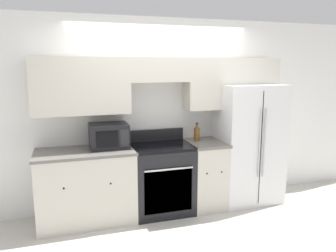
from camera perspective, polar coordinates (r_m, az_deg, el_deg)
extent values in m
plane|color=beige|center=(4.39, 1.25, -16.02)|extent=(12.00, 12.00, 0.00)
cube|color=white|center=(4.61, -1.29, 2.24)|extent=(8.00, 0.06, 2.60)
cube|color=beige|center=(4.20, -14.88, 6.77)|extent=(1.18, 0.33, 0.70)
cube|color=beige|center=(4.35, -1.75, 9.76)|extent=(0.79, 0.33, 0.32)
cube|color=beige|center=(4.76, 10.92, 7.30)|extent=(1.36, 0.33, 0.70)
cube|color=beige|center=(4.31, -14.00, -10.38)|extent=(1.18, 0.62, 0.89)
cube|color=slate|center=(4.17, -14.27, -4.40)|extent=(1.21, 0.64, 0.03)
sphere|color=black|center=(3.98, -17.70, -10.30)|extent=(0.03, 0.03, 0.03)
sphere|color=black|center=(4.00, -9.95, -9.83)|extent=(0.03, 0.03, 0.03)
cube|color=beige|center=(4.67, 6.40, -8.51)|extent=(0.47, 0.62, 0.89)
cube|color=slate|center=(4.54, 6.52, -2.96)|extent=(0.49, 0.64, 0.03)
sphere|color=black|center=(4.32, 6.78, -8.21)|extent=(0.03, 0.03, 0.03)
sphere|color=black|center=(4.41, 9.31, -7.90)|extent=(0.03, 0.03, 0.03)
cube|color=black|center=(4.46, -1.10, -9.37)|extent=(0.79, 0.62, 0.89)
cube|color=black|center=(4.21, 0.08, -11.27)|extent=(0.63, 0.01, 0.57)
cube|color=black|center=(4.33, -1.12, -3.58)|extent=(0.79, 0.62, 0.04)
cube|color=black|center=(4.57, -2.11, -1.56)|extent=(0.79, 0.04, 0.16)
cylinder|color=silver|center=(4.09, 0.19, -7.57)|extent=(0.63, 0.02, 0.02)
cube|color=white|center=(4.91, 13.53, -2.89)|extent=(0.89, 0.74, 1.70)
cube|color=black|center=(4.61, 15.84, -3.85)|extent=(0.01, 0.01, 1.56)
cylinder|color=#B7B7BC|center=(4.55, 15.70, -2.92)|extent=(0.02, 0.02, 0.94)
cylinder|color=#B7B7BC|center=(4.59, 16.43, -2.85)|extent=(0.02, 0.02, 0.94)
cube|color=black|center=(4.23, -10.29, -1.66)|extent=(0.48, 0.39, 0.31)
cube|color=black|center=(4.03, -10.54, -2.26)|extent=(0.26, 0.01, 0.20)
cube|color=#262628|center=(4.06, -7.57, -2.09)|extent=(0.11, 0.01, 0.22)
cylinder|color=brown|center=(4.57, 5.04, -1.44)|extent=(0.08, 0.08, 0.18)
cylinder|color=brown|center=(4.55, 5.06, 0.00)|extent=(0.03, 0.03, 0.05)
cylinder|color=black|center=(4.54, 5.07, 0.44)|extent=(0.04, 0.04, 0.02)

